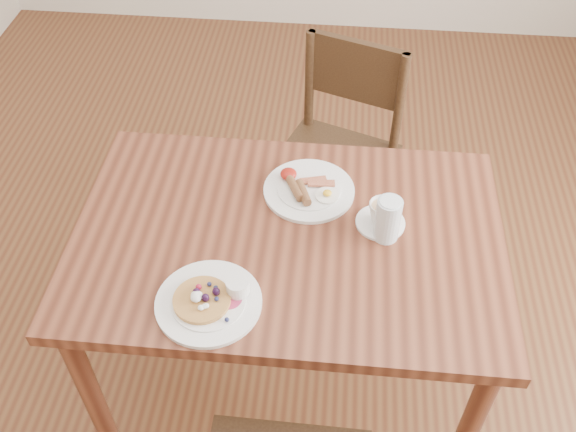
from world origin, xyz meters
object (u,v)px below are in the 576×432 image
object	(u,v)px
dining_table	(288,257)
teacup_saucer	(381,215)
water_glass	(388,219)
pancake_plate	(210,300)
breakfast_plate	(308,189)
chair_far	(338,149)

from	to	relation	value
dining_table	teacup_saucer	distance (m)	0.30
dining_table	water_glass	world-z (taller)	water_glass
pancake_plate	breakfast_plate	world-z (taller)	pancake_plate
teacup_saucer	water_glass	world-z (taller)	water_glass
chair_far	teacup_saucer	world-z (taller)	chair_far
pancake_plate	teacup_saucer	size ratio (longest dim) A/B	1.93
dining_table	water_glass	xyz separation A→B (m)	(0.27, 0.02, 0.17)
chair_far	pancake_plate	size ratio (longest dim) A/B	3.26
breakfast_plate	pancake_plate	bearing A→B (deg)	-116.27
breakfast_plate	water_glass	xyz separation A→B (m)	(0.23, -0.16, 0.06)
water_glass	chair_far	bearing A→B (deg)	102.16
dining_table	pancake_plate	xyz separation A→B (m)	(-0.17, -0.26, 0.11)
chair_far	breakfast_plate	distance (m)	0.59
chair_far	breakfast_plate	world-z (taller)	chair_far
chair_far	teacup_saucer	xyz separation A→B (m)	(0.13, -0.63, 0.29)
dining_table	chair_far	xyz separation A→B (m)	(0.12, 0.69, -0.16)
breakfast_plate	chair_far	bearing A→B (deg)	80.92
dining_table	teacup_saucer	size ratio (longest dim) A/B	8.57
breakfast_plate	teacup_saucer	distance (m)	0.24
breakfast_plate	water_glass	size ratio (longest dim) A/B	2.03
breakfast_plate	water_glass	world-z (taller)	water_glass
pancake_plate	breakfast_plate	xyz separation A→B (m)	(0.21, 0.43, -0.00)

